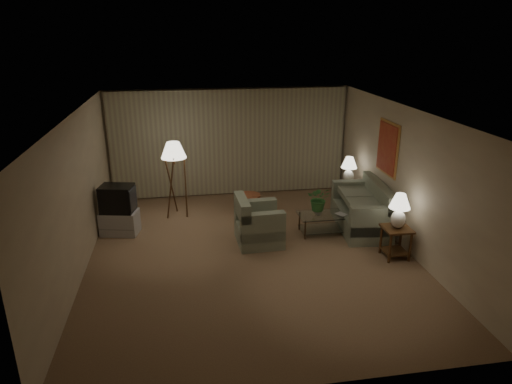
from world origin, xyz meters
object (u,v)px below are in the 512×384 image
(side_table_far, at_px, (347,191))
(side_table_near, at_px, (396,237))
(table_lamp_far, at_px, (349,168))
(tv_cabinet, at_px, (120,222))
(floor_lamp, at_px, (175,178))
(ottoman, at_px, (249,202))
(armchair, at_px, (259,225))
(crt_tv, at_px, (117,199))
(vase, at_px, (318,211))
(table_lamp_near, at_px, (399,208))
(coffee_table, at_px, (325,221))
(sofa, at_px, (361,211))

(side_table_far, bearing_deg, side_table_near, -90.00)
(side_table_far, distance_m, table_lamp_far, 0.58)
(tv_cabinet, bearing_deg, floor_lamp, 46.03)
(side_table_near, relative_size, ottoman, 1.09)
(armchair, height_order, side_table_near, armchair)
(side_table_near, height_order, crt_tv, crt_tv)
(vase, bearing_deg, ottoman, 128.13)
(side_table_far, distance_m, table_lamp_near, 2.67)
(table_lamp_far, relative_size, coffee_table, 0.58)
(table_lamp_near, bearing_deg, armchair, 156.77)
(sofa, height_order, crt_tv, crt_tv)
(tv_cabinet, bearing_deg, side_table_near, -8.05)
(sofa, bearing_deg, side_table_far, 179.29)
(ottoman, bearing_deg, table_lamp_far, -5.22)
(tv_cabinet, bearing_deg, sofa, 5.79)
(ottoman, bearing_deg, crt_tv, -162.52)
(side_table_far, xyz_separation_m, crt_tv, (-5.20, -0.68, 0.38))
(table_lamp_far, relative_size, vase, 3.79)
(ottoman, bearing_deg, side_table_near, -50.14)
(side_table_far, xyz_separation_m, coffee_table, (-0.97, -1.35, -0.12))
(armchair, height_order, floor_lamp, floor_lamp)
(side_table_far, height_order, tv_cabinet, side_table_far)
(tv_cabinet, bearing_deg, coffee_table, 3.23)
(floor_lamp, bearing_deg, vase, -26.62)
(sofa, xyz_separation_m, tv_cabinet, (-5.05, 0.57, -0.15))
(coffee_table, relative_size, ottoman, 2.01)
(table_lamp_far, height_order, crt_tv, table_lamp_far)
(sofa, xyz_separation_m, table_lamp_near, (0.15, -1.35, 0.59))
(side_table_near, xyz_separation_m, floor_lamp, (-4.03, 2.70, 0.50))
(tv_cabinet, xyz_separation_m, ottoman, (2.85, 0.90, -0.07))
(sofa, relative_size, vase, 11.79)
(table_lamp_near, relative_size, floor_lamp, 0.39)
(floor_lamp, bearing_deg, coffee_table, -25.48)
(armchair, bearing_deg, crt_tv, 70.34)
(table_lamp_near, distance_m, vase, 1.75)
(armchair, distance_m, table_lamp_far, 2.93)
(ottoman, distance_m, vase, 2.01)
(side_table_far, bearing_deg, vase, -129.74)
(coffee_table, height_order, vase, vase)
(armchair, relative_size, coffee_table, 0.88)
(ottoman, height_order, vase, vase)
(side_table_far, distance_m, ottoman, 2.37)
(sofa, distance_m, ottoman, 2.65)
(crt_tv, bearing_deg, table_lamp_far, 19.67)
(coffee_table, xyz_separation_m, floor_lamp, (-3.05, 1.45, 0.63))
(side_table_near, xyz_separation_m, table_lamp_far, (0.00, 2.60, 0.57))
(side_table_near, bearing_deg, armchair, 156.77)
(side_table_far, height_order, table_lamp_far, table_lamp_far)
(armchair, distance_m, side_table_near, 2.62)
(side_table_far, height_order, crt_tv, crt_tv)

